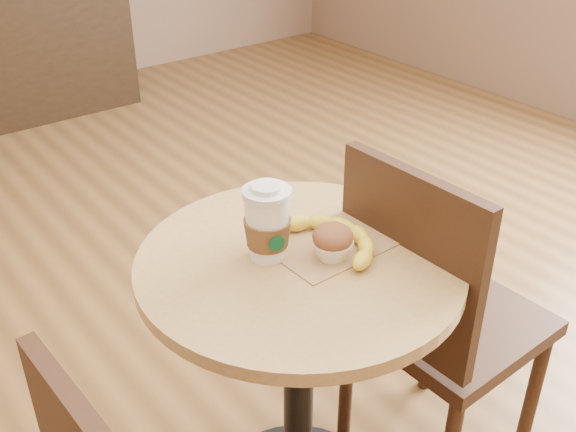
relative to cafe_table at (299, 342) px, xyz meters
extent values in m
cylinder|color=black|center=(0.00, 0.00, -0.15)|extent=(0.07, 0.07, 0.72)
cylinder|color=tan|center=(0.00, 0.00, 0.21)|extent=(0.68, 0.68, 0.03)
cube|color=#362013|center=(0.39, -0.10, -0.07)|extent=(0.41, 0.41, 0.04)
cylinder|color=#362013|center=(0.57, -0.27, -0.30)|extent=(0.04, 0.04, 0.46)
cylinder|color=#362013|center=(0.56, 0.08, -0.30)|extent=(0.04, 0.04, 0.46)
cylinder|color=#362013|center=(0.22, 0.07, -0.30)|extent=(0.04, 0.04, 0.46)
cube|color=#362013|center=(0.21, -0.11, 0.18)|extent=(0.04, 0.39, 0.43)
cube|color=#A67D50|center=(0.08, 0.00, 0.23)|extent=(0.24, 0.18, 0.00)
cylinder|color=silver|center=(-0.05, 0.05, 0.37)|extent=(0.10, 0.10, 0.01)
cylinder|color=silver|center=(-0.05, 0.05, 0.38)|extent=(0.06, 0.06, 0.01)
cylinder|color=#074828|center=(-0.06, 0.00, 0.28)|extent=(0.03, 0.01, 0.03)
ellipsoid|color=brown|center=(0.05, -0.04, 0.28)|extent=(0.08, 0.08, 0.05)
ellipsoid|color=#F9E9C7|center=(0.05, -0.04, 0.29)|extent=(0.03, 0.03, 0.02)
camera|label=1|loc=(-0.72, -0.90, 0.99)|focal=42.00mm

